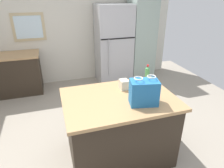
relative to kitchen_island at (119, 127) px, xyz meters
name	(u,v)px	position (x,y,z in m)	size (l,w,h in m)	color
ground	(102,146)	(-0.19, 0.21, -0.46)	(6.37, 6.37, 0.00)	#9E9384
back_wall	(71,26)	(-0.21, 2.86, 0.88)	(5.02, 0.13, 2.67)	silver
kitchen_island	(119,127)	(0.00, 0.00, 0.00)	(1.37, 0.98, 0.91)	#33281E
refrigerator	(114,45)	(0.72, 2.46, 0.46)	(0.81, 0.68, 1.84)	#B7B7BC
tall_cabinet	(141,35)	(1.43, 2.46, 0.66)	(0.57, 0.61, 2.24)	#9EB2A8
sink_counter	(4,75)	(-1.76, 2.47, -0.01)	(1.54, 0.65, 1.07)	#33281E
shopping_bag	(144,92)	(0.22, -0.22, 0.60)	(0.35, 0.26, 0.34)	#236BAD
small_box	(124,85)	(0.14, 0.20, 0.52)	(0.11, 0.13, 0.13)	beige
bottle	(147,73)	(0.57, 0.40, 0.55)	(0.07, 0.07, 0.23)	#4C9956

